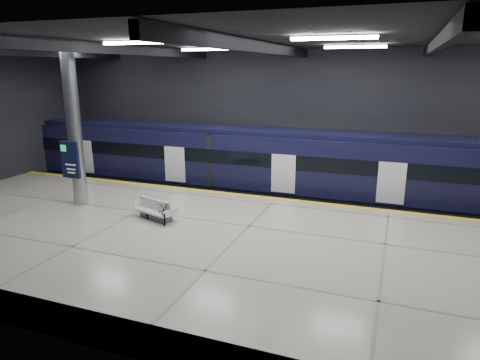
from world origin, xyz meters
The scene contains 10 objects.
ground centered at (0.00, 0.00, 0.00)m, with size 30.00×30.00×0.00m, color black.
room_shell centered at (0.00, 0.00, 5.72)m, with size 30.10×16.10×8.05m.
platform centered at (0.00, -2.50, 0.55)m, with size 30.00×11.00×1.10m, color #BCB49F.
safety_strip centered at (0.00, 2.75, 1.11)m, with size 30.00×0.40×0.01m, color gold.
rails centered at (0.00, 5.50, 0.08)m, with size 30.00×1.52×0.16m.
train centered at (-1.23, 5.50, 2.06)m, with size 29.40×2.84×3.79m.
bench centered at (-3.79, -1.57, 1.39)m, with size 2.02×1.32×0.83m.
bicycle centered at (-3.39, -1.64, 1.53)m, with size 0.58×1.65×0.87m, color #99999E.
pannier_bag centered at (-3.99, -1.64, 1.28)m, with size 0.30×0.18×0.35m, color black.
info_column centered at (-8.00, -1.03, 4.46)m, with size 0.90×0.78×6.90m.
Camera 1 is at (5.12, -15.64, 7.01)m, focal length 32.00 mm.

